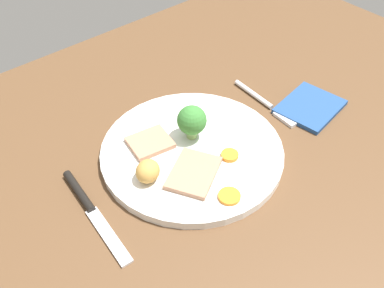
# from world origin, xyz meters

# --- Properties ---
(dining_table) EXTENTS (1.20, 0.84, 0.04)m
(dining_table) POSITION_xyz_m (0.00, 0.00, 0.02)
(dining_table) COLOR brown
(dining_table) RESTS_ON ground
(dinner_plate) EXTENTS (0.29, 0.29, 0.01)m
(dinner_plate) POSITION_xyz_m (0.03, -0.01, 0.04)
(dinner_plate) COLOR white
(dinner_plate) RESTS_ON dining_table
(meat_slice_main) EXTENTS (0.10, 0.10, 0.01)m
(meat_slice_main) POSITION_xyz_m (0.07, 0.04, 0.05)
(meat_slice_main) COLOR tan
(meat_slice_main) RESTS_ON dinner_plate
(meat_slice_under) EXTENTS (0.07, 0.07, 0.01)m
(meat_slice_under) POSITION_xyz_m (0.08, -0.06, 0.05)
(meat_slice_under) COLOR tan
(meat_slice_under) RESTS_ON dinner_plate
(roast_potato_left) EXTENTS (0.05, 0.05, 0.03)m
(roast_potato_left) POSITION_xyz_m (0.12, -0.00, 0.07)
(roast_potato_left) COLOR #BC8C42
(roast_potato_left) RESTS_ON dinner_plate
(carrot_coin_front) EXTENTS (0.03, 0.03, 0.01)m
(carrot_coin_front) POSITION_xyz_m (0.06, 0.10, 0.05)
(carrot_coin_front) COLOR orange
(carrot_coin_front) RESTS_ON dinner_plate
(carrot_coin_back) EXTENTS (0.03, 0.03, 0.01)m
(carrot_coin_back) POSITION_xyz_m (0.00, 0.04, 0.05)
(carrot_coin_back) COLOR orange
(carrot_coin_back) RESTS_ON dinner_plate
(broccoli_floret) EXTENTS (0.05, 0.05, 0.06)m
(broccoli_floret) POSITION_xyz_m (0.01, -0.03, 0.08)
(broccoli_floret) COLOR #8CB766
(broccoli_floret) RESTS_ON dinner_plate
(fork) EXTENTS (0.02, 0.15, 0.01)m
(fork) POSITION_xyz_m (-0.15, -0.01, 0.04)
(fork) COLOR silver
(fork) RESTS_ON dining_table
(knife) EXTENTS (0.03, 0.19, 0.01)m
(knife) POSITION_xyz_m (0.21, -0.02, 0.04)
(knife) COLOR black
(knife) RESTS_ON dining_table
(folded_napkin) EXTENTS (0.12, 0.11, 0.01)m
(folded_napkin) POSITION_xyz_m (-0.20, 0.04, 0.04)
(folded_napkin) COLOR navy
(folded_napkin) RESTS_ON dining_table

